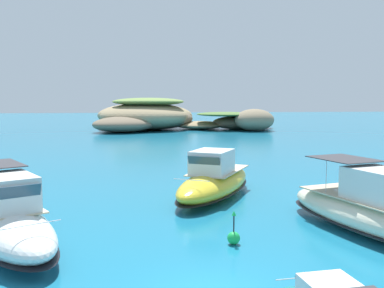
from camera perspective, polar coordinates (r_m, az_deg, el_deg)
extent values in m
ellipsoid|color=#756651|center=(92.64, -4.76, 3.32)|extent=(18.88, 17.27, 4.48)
ellipsoid|color=#9E8966|center=(92.28, -6.28, 3.62)|extent=(22.27, 23.68, 5.52)
ellipsoid|color=#756651|center=(84.97, -8.92, 2.57)|extent=(16.37, 15.92, 3.05)
ellipsoid|color=#9E8966|center=(96.72, -6.21, 3.73)|extent=(25.52, 22.87, 5.54)
ellipsoid|color=#756651|center=(90.85, -9.43, 2.68)|extent=(8.94, 9.52, 2.78)
ellipsoid|color=olive|center=(91.59, -5.76, 5.55)|extent=(14.91, 13.56, 1.62)
ellipsoid|color=#84755B|center=(88.12, 8.17, 3.14)|extent=(11.46, 11.69, 4.42)
ellipsoid|color=#84755B|center=(93.23, 5.56, 2.80)|extent=(10.52, 9.20, 2.75)
ellipsoid|color=#84755B|center=(95.86, 7.53, 2.59)|extent=(14.70, 16.63, 1.85)
ellipsoid|color=#9E8966|center=(93.58, 1.06, 2.50)|extent=(15.03, 15.20, 1.66)
ellipsoid|color=#517538|center=(90.63, 4.39, 3.93)|extent=(11.94, 10.86, 0.91)
cube|color=#2D4756|center=(12.29, 16.09, -17.11)|extent=(1.19, 0.29, 0.45)
cylinder|color=silver|center=(13.40, 13.51, -16.72)|extent=(1.27, 0.12, 0.04)
ellipsoid|color=yellow|center=(28.09, 2.98, -5.19)|extent=(7.86, 10.41, 1.75)
ellipsoid|color=black|center=(28.16, 2.98, -5.97)|extent=(8.02, 10.62, 0.21)
cube|color=#C6B793|center=(28.67, 3.49, -3.46)|extent=(5.12, 6.19, 0.06)
cube|color=silver|center=(27.36, 2.65, -2.32)|extent=(3.32, 3.57, 1.44)
cube|color=#2D4756|center=(25.98, 1.59, -2.43)|extent=(1.89, 1.29, 0.76)
cylinder|color=silver|center=(24.23, -0.09, -4.73)|extent=(1.88, 1.12, 0.04)
ellipsoid|color=white|center=(20.75, -23.44, -9.62)|extent=(7.59, 10.55, 1.75)
ellipsoid|color=black|center=(20.86, -23.39, -10.67)|extent=(7.74, 10.76, 0.21)
cube|color=silver|center=(19.92, -23.27, -5.83)|extent=(3.27, 3.57, 1.44)
cube|color=#2D4756|center=(18.50, -22.22, -6.20)|extent=(1.92, 1.23, 0.76)
cylinder|color=silver|center=(16.75, -20.34, -9.88)|extent=(1.93, 1.05, 0.04)
cylinder|color=silver|center=(22.38, -21.97, -4.35)|extent=(0.03, 0.03, 1.65)
ellipsoid|color=beige|center=(22.14, 22.29, -8.60)|extent=(5.54, 10.86, 1.77)
ellipsoid|color=black|center=(22.24, 22.25, -9.59)|extent=(5.65, 11.07, 0.21)
cube|color=#C6B793|center=(22.51, 20.96, -6.35)|extent=(3.95, 6.20, 0.06)
cube|color=silver|center=(21.46, 23.43, -4.96)|extent=(2.82, 3.36, 1.46)
cube|color=#333338|center=(22.99, 19.33, -1.83)|extent=(3.12, 3.62, 0.04)
cylinder|color=silver|center=(23.85, 21.23, -3.65)|extent=(0.03, 0.03, 1.67)
cylinder|color=silver|center=(22.40, 17.17, -4.11)|extent=(0.03, 0.03, 1.67)
sphere|color=green|center=(19.30, 5.48, -12.17)|extent=(0.56, 0.56, 0.56)
cylinder|color=black|center=(19.15, 5.50, -10.74)|extent=(0.06, 0.06, 1.00)
cone|color=green|center=(18.99, 5.51, -9.01)|extent=(0.20, 0.20, 0.20)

